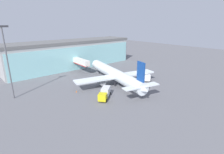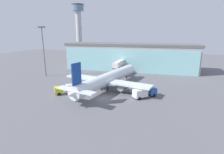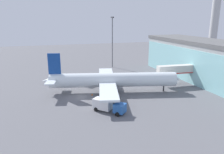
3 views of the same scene
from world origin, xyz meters
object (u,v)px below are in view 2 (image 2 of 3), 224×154
at_px(control_tower, 79,25).
at_px(jet_bridge, 120,64).
at_px(safety_cone_wingtip, 71,83).
at_px(baggage_cart, 131,91).
at_px(fuel_truck, 144,92).
at_px(catering_truck, 68,89).
at_px(safety_cone_nose, 105,94).
at_px(airplane, 108,79).
at_px(apron_light_mast, 43,48).

bearing_deg(control_tower, jet_bridge, -48.73).
xyz_separation_m(jet_bridge, safety_cone_wingtip, (-13.19, -19.62, -4.32)).
distance_m(control_tower, baggage_cart, 92.72).
distance_m(control_tower, fuel_truck, 97.19).
distance_m(catering_truck, safety_cone_nose, 11.35).
xyz_separation_m(airplane, catering_truck, (-10.30, -7.11, -1.98)).
height_order(control_tower, baggage_cart, control_tower).
bearing_deg(catering_truck, jet_bridge, -146.46).
height_order(control_tower, catering_truck, control_tower).
xyz_separation_m(apron_light_mast, airplane, (30.51, -9.67, -8.45)).
xyz_separation_m(control_tower, safety_cone_wingtip, (30.38, -69.28, -23.25)).
height_order(jet_bridge, safety_cone_wingtip, jet_bridge).
relative_size(control_tower, baggage_cart, 12.44).
height_order(jet_bridge, catering_truck, jet_bridge).
xyz_separation_m(control_tower, apron_light_mast, (14.40, -61.55, -11.63)).
distance_m(baggage_cart, safety_cone_wingtip, 22.69).
relative_size(control_tower, safety_cone_wingtip, 68.79).
distance_m(airplane, fuel_truck, 13.03).
relative_size(baggage_cart, safety_cone_wingtip, 5.53).
relative_size(apron_light_mast, safety_cone_nose, 36.80).
bearing_deg(baggage_cart, safety_cone_nose, 109.35).
relative_size(airplane, baggage_cart, 12.21).
bearing_deg(safety_cone_nose, baggage_cart, 29.68).
bearing_deg(jet_bridge, safety_cone_nose, -172.58).
xyz_separation_m(apron_light_mast, baggage_cart, (38.42, -11.10, -11.39)).
height_order(fuel_truck, safety_cone_nose, fuel_truck).
height_order(catering_truck, safety_cone_wingtip, catering_truck).
xyz_separation_m(control_tower, safety_cone_nose, (45.76, -76.67, -23.25)).
bearing_deg(catering_truck, baggage_cart, 158.22).
relative_size(apron_light_mast, baggage_cart, 6.65).
bearing_deg(baggage_cart, jet_bridge, 11.59).
bearing_deg(control_tower, airplane, -57.76).
height_order(baggage_cart, safety_cone_nose, baggage_cart).
distance_m(jet_bridge, airplane, 21.63).
height_order(fuel_truck, safety_cone_wingtip, fuel_truck).
bearing_deg(baggage_cart, apron_light_mast, 63.56).
distance_m(fuel_truck, safety_cone_wingtip, 27.41).
bearing_deg(jet_bridge, baggage_cart, -155.31).
distance_m(jet_bridge, safety_cone_wingtip, 24.04).
xyz_separation_m(apron_light_mast, safety_cone_wingtip, (15.98, -7.73, -11.62)).
bearing_deg(control_tower, fuel_truck, -52.95).
height_order(airplane, catering_truck, airplane).
bearing_deg(jet_bridge, airplane, -173.68).
height_order(fuel_truck, baggage_cart, fuel_truck).
height_order(apron_light_mast, airplane, apron_light_mast).
relative_size(fuel_truck, baggage_cart, 2.22).
bearing_deg(safety_cone_wingtip, jet_bridge, 56.10).
xyz_separation_m(apron_light_mast, safety_cone_nose, (31.37, -15.12, -11.62)).
bearing_deg(apron_light_mast, fuel_truck, -18.18).
bearing_deg(control_tower, safety_cone_nose, -59.17).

